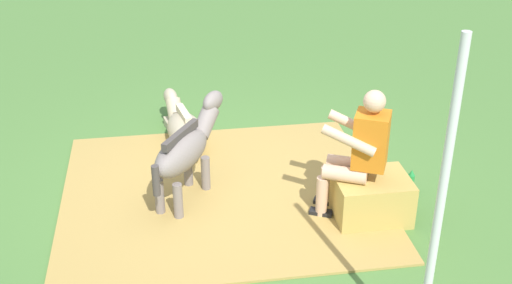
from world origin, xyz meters
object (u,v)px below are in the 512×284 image
pony_lying (184,128)px  tent_pole_left (439,213)px  person_seated (358,150)px  soda_bottle (411,181)px  hay_bale (371,198)px  pony_standing (186,149)px

pony_lying → tent_pole_left: size_ratio=0.57×
person_seated → pony_lying: bearing=-49.5°
pony_lying → soda_bottle: (-2.19, 1.42, -0.07)m
hay_bale → pony_lying: hay_bale is taller
person_seated → tent_pole_left: size_ratio=0.55×
person_seated → tent_pole_left: 1.84m
person_seated → pony_standing: 1.64m
pony_lying → soda_bottle: bearing=147.1°
tent_pole_left → person_seated: bearing=-91.2°
hay_bale → soda_bottle: size_ratio=2.79×
person_seated → pony_lying: person_seated is taller
hay_bale → pony_lying: 2.44m
pony_lying → soda_bottle: size_ratio=5.46×
pony_standing → tent_pole_left: (-1.49, 2.34, 0.64)m
person_seated → soda_bottle: size_ratio=5.24×
pony_standing → soda_bottle: pony_standing is taller
soda_bottle → tent_pole_left: (0.73, 2.11, 1.07)m
hay_bale → tent_pole_left: size_ratio=0.29×
pony_lying → tent_pole_left: (-1.46, 3.52, 1.00)m
hay_bale → pony_lying: bearing=-47.5°
pony_lying → pony_standing: bearing=88.3°
soda_bottle → tent_pole_left: size_ratio=0.10×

